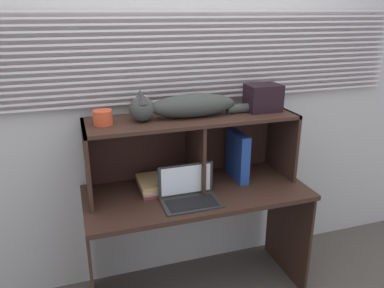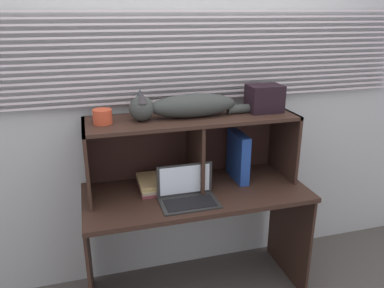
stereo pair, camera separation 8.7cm
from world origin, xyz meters
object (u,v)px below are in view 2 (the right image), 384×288
cat (185,106)px  laptop (188,194)px  book_stack (152,184)px  small_basket (102,117)px  storage_box (264,98)px  binder_upright (238,156)px

cat → laptop: (-0.04, -0.22, -0.48)m
cat → book_stack: size_ratio=3.45×
laptop → small_basket: 0.67m
small_basket → storage_box: 1.01m
small_basket → book_stack: bearing=-0.4°
laptop → storage_box: (0.57, 0.22, 0.49)m
binder_upright → small_basket: small_basket is taller
laptop → binder_upright: (0.40, 0.22, 0.12)m
laptop → storage_box: size_ratio=1.58×
small_basket → storage_box: bearing=0.0°
book_stack → storage_box: size_ratio=1.21×
cat → binder_upright: 0.51m
book_stack → cat: bearing=0.5°
book_stack → storage_box: storage_box is taller
cat → binder_upright: cat is taller
binder_upright → small_basket: (-0.85, 0.00, 0.34)m
small_basket → laptop: bearing=-25.9°
binder_upright → storage_box: (0.16, 0.00, 0.38)m
book_stack → small_basket: 0.53m
laptop → binder_upright: size_ratio=1.07×
storage_box → binder_upright: bearing=180.0°
cat → book_stack: cat is taller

